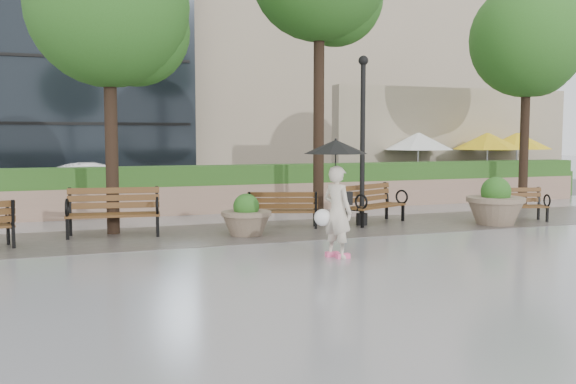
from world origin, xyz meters
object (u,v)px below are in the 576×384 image
object	(u,v)px
bench_4	(515,212)
planter_right	(495,206)
planter_left	(246,219)
pedestrian	(336,186)
bench_3	(375,212)
car_right	(99,184)
lamppost	(362,151)
bench_2	(283,217)
bench_1	(114,222)

from	to	relation	value
bench_4	planter_right	xyz separation A→B (m)	(-0.86, -0.31, 0.21)
planter_left	pedestrian	distance (m)	3.23
bench_3	car_right	world-z (taller)	car_right
bench_3	pedestrian	distance (m)	4.76
lamppost	pedestrian	xyz separation A→B (m)	(-2.33, -3.56, -0.53)
bench_3	lamppost	bearing A→B (deg)	175.40
bench_2	car_right	world-z (taller)	car_right
bench_1	pedestrian	bearing A→B (deg)	-39.36
bench_1	bench_3	distance (m)	6.33
planter_left	bench_2	bearing A→B (deg)	35.19
lamppost	pedestrian	bearing A→B (deg)	-123.28
bench_1	car_right	size ratio (longest dim) A/B	0.51
pedestrian	bench_2	bearing A→B (deg)	-29.68
bench_1	pedestrian	xyz separation A→B (m)	(3.54, -3.86, 0.97)
bench_3	planter_right	distance (m)	2.96
planter_left	planter_right	xyz separation A→B (m)	(6.27, -0.48, 0.10)
planter_left	lamppost	bearing A→B (deg)	10.17
bench_4	planter_right	world-z (taller)	planter_right
car_right	planter_right	bearing A→B (deg)	-136.10
planter_left	planter_right	bearing A→B (deg)	-4.40
planter_right	car_right	world-z (taller)	car_right
bench_2	bench_3	distance (m)	2.43
planter_left	pedestrian	bearing A→B (deg)	-75.26
bench_4	planter_left	xyz separation A→B (m)	(-7.13, 0.17, 0.11)
lamppost	bench_1	bearing A→B (deg)	177.04
bench_2	bench_4	bearing A→B (deg)	-170.17
lamppost	bench_2	bearing A→B (deg)	172.94
planter_left	car_right	world-z (taller)	car_right
car_right	bench_2	bearing A→B (deg)	-155.11
bench_1	planter_left	bearing A→B (deg)	-9.31
bench_4	planter_left	size ratio (longest dim) A/B	1.52
bench_4	car_right	xyz separation A→B (m)	(-9.67, 8.03, 0.41)
planter_left	lamppost	xyz separation A→B (m)	(3.12, 0.56, 1.45)
car_right	pedestrian	xyz separation A→B (m)	(3.33, -10.86, 0.62)
bench_2	bench_4	size ratio (longest dim) A/B	1.04
bench_3	planter_right	bearing A→B (deg)	-50.29
bench_2	pedestrian	xyz separation A→B (m)	(-0.35, -3.80, 1.03)
bench_1	car_right	distance (m)	7.01
planter_right	pedestrian	xyz separation A→B (m)	(-5.48, -2.51, 0.82)
bench_4	pedestrian	distance (m)	7.02
planter_right	lamppost	size ratio (longest dim) A/B	0.34
car_right	planter_left	bearing A→B (deg)	-164.76
lamppost	bench_3	bearing A→B (deg)	21.34
planter_right	car_right	xyz separation A→B (m)	(-8.81, 8.34, 0.20)
bench_4	planter_left	world-z (taller)	planter_left
lamppost	car_right	distance (m)	9.31
bench_4	car_right	world-z (taller)	car_right
bench_1	bench_4	bearing A→B (deg)	2.16
planter_right	bench_1	bearing A→B (deg)	171.51
bench_3	lamppost	distance (m)	1.60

